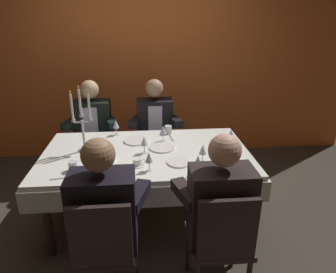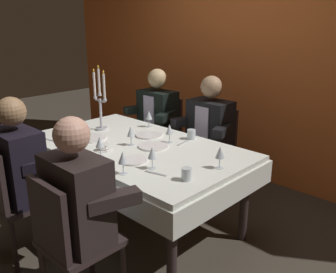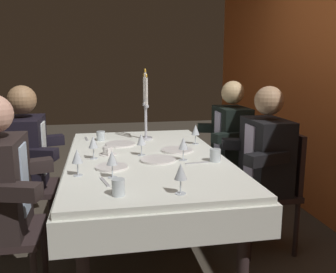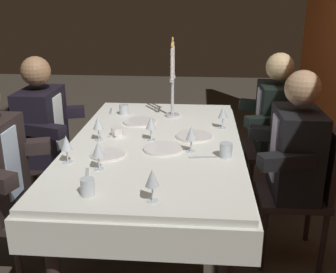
# 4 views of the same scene
# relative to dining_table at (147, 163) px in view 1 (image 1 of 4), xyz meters

# --- Properties ---
(ground_plane) EXTENTS (12.00, 12.00, 0.00)m
(ground_plane) POSITION_rel_dining_table_xyz_m (0.00, 0.00, -0.62)
(ground_plane) COLOR #3E362D
(back_wall) EXTENTS (6.00, 0.12, 2.70)m
(back_wall) POSITION_rel_dining_table_xyz_m (0.00, 1.66, 0.73)
(back_wall) COLOR orange
(back_wall) RESTS_ON ground_plane
(dining_table) EXTENTS (1.94, 1.14, 0.74)m
(dining_table) POSITION_rel_dining_table_xyz_m (0.00, 0.00, 0.00)
(dining_table) COLOR white
(dining_table) RESTS_ON ground_plane
(candelabra) EXTENTS (0.19, 0.11, 0.61)m
(candelabra) POSITION_rel_dining_table_xyz_m (-0.57, 0.07, 0.37)
(candelabra) COLOR silver
(candelabra) RESTS_ON dining_table
(dinner_plate_0) EXTENTS (0.24, 0.24, 0.01)m
(dinner_plate_0) POSITION_rel_dining_table_xyz_m (0.15, 0.07, 0.13)
(dinner_plate_0) COLOR white
(dinner_plate_0) RESTS_ON dining_table
(dinner_plate_1) EXTENTS (0.21, 0.21, 0.01)m
(dinner_plate_1) POSITION_rel_dining_table_xyz_m (0.28, -0.26, 0.13)
(dinner_plate_1) COLOR white
(dinner_plate_1) RESTS_ON dining_table
(dinner_plate_2) EXTENTS (0.25, 0.25, 0.01)m
(dinner_plate_2) POSITION_rel_dining_table_xyz_m (-0.39, -0.16, 0.13)
(dinner_plate_2) COLOR white
(dinner_plate_2) RESTS_ON dining_table
(dinner_plate_3) EXTENTS (0.24, 0.24, 0.01)m
(dinner_plate_3) POSITION_rel_dining_table_xyz_m (-0.10, 0.25, 0.13)
(dinner_plate_3) COLOR white
(dinner_plate_3) RESTS_ON dining_table
(wine_glass_0) EXTENTS (0.07, 0.07, 0.16)m
(wine_glass_0) POSITION_rel_dining_table_xyz_m (0.82, 0.08, 0.24)
(wine_glass_0) COLOR silver
(wine_glass_0) RESTS_ON dining_table
(wine_glass_1) EXTENTS (0.07, 0.07, 0.16)m
(wine_glass_1) POSITION_rel_dining_table_xyz_m (-0.02, -0.03, 0.23)
(wine_glass_1) COLOR silver
(wine_glass_1) RESTS_ON dining_table
(wine_glass_2) EXTENTS (0.07, 0.07, 0.16)m
(wine_glass_2) POSITION_rel_dining_table_xyz_m (-0.31, 0.45, 0.23)
(wine_glass_2) COLOR silver
(wine_glass_2) RESTS_ON dining_table
(wine_glass_3) EXTENTS (0.07, 0.07, 0.16)m
(wine_glass_3) POSITION_rel_dining_table_xyz_m (0.40, -0.46, 0.24)
(wine_glass_3) COLOR silver
(wine_glass_3) RESTS_ON dining_table
(wine_glass_4) EXTENTS (0.07, 0.07, 0.16)m
(wine_glass_4) POSITION_rel_dining_table_xyz_m (0.02, -0.37, 0.23)
(wine_glass_4) COLOR silver
(wine_glass_4) RESTS_ON dining_table
(wine_glass_5) EXTENTS (0.07, 0.07, 0.16)m
(wine_glass_5) POSITION_rel_dining_table_xyz_m (0.17, 0.24, 0.23)
(wine_glass_5) COLOR silver
(wine_glass_5) RESTS_ON dining_table
(wine_glass_6) EXTENTS (0.07, 0.07, 0.16)m
(wine_glass_6) POSITION_rel_dining_table_xyz_m (0.48, -0.26, 0.23)
(wine_glass_6) COLOR silver
(wine_glass_6) RESTS_ON dining_table
(water_tumbler_0) EXTENTS (0.08, 0.08, 0.09)m
(water_tumbler_0) POSITION_rel_dining_table_xyz_m (0.24, 0.45, 0.16)
(water_tumbler_0) COLOR silver
(water_tumbler_0) RESTS_ON dining_table
(water_tumbler_1) EXTENTS (0.07, 0.07, 0.09)m
(water_tumbler_1) POSITION_rel_dining_table_xyz_m (0.78, -0.24, 0.16)
(water_tumbler_1) COLOR silver
(water_tumbler_1) RESTS_ON dining_table
(water_tumbler_2) EXTENTS (0.07, 0.07, 0.08)m
(water_tumbler_2) POSITION_rel_dining_table_xyz_m (-0.60, -0.32, 0.16)
(water_tumbler_2) COLOR silver
(water_tumbler_2) RESTS_ON dining_table
(coffee_cup_0) EXTENTS (0.13, 0.12, 0.06)m
(coffee_cup_0) POSITION_rel_dining_table_xyz_m (-0.08, -0.27, 0.15)
(coffee_cup_0) COLOR white
(coffee_cup_0) RESTS_ON dining_table
(spoon_0) EXTENTS (0.04, 0.17, 0.01)m
(spoon_0) POSITION_rel_dining_table_xyz_m (0.27, 0.31, 0.12)
(spoon_0) COLOR #B7B7BC
(spoon_0) RESTS_ON dining_table
(fork_1) EXTENTS (0.17, 0.04, 0.01)m
(fork_1) POSITION_rel_dining_table_xyz_m (-0.67, -0.44, 0.12)
(fork_1) COLOR #B7B7BC
(fork_1) RESTS_ON dining_table
(fork_2) EXTENTS (0.17, 0.06, 0.01)m
(fork_2) POSITION_rel_dining_table_xyz_m (0.56, -0.30, 0.12)
(fork_2) COLOR #B7B7BC
(fork_2) RESTS_ON dining_table
(seated_diner_0) EXTENTS (0.63, 0.48, 1.24)m
(seated_diner_0) POSITION_rel_dining_table_xyz_m (-0.62, 0.89, 0.11)
(seated_diner_0) COLOR #2F2323
(seated_diner_0) RESTS_ON ground_plane
(seated_diner_1) EXTENTS (0.63, 0.48, 1.24)m
(seated_diner_1) POSITION_rel_dining_table_xyz_m (-0.29, -0.89, 0.11)
(seated_diner_1) COLOR #2F2323
(seated_diner_1) RESTS_ON ground_plane
(seated_diner_2) EXTENTS (0.63, 0.48, 1.24)m
(seated_diner_2) POSITION_rel_dining_table_xyz_m (0.12, 0.89, 0.11)
(seated_diner_2) COLOR #2F2323
(seated_diner_2) RESTS_ON ground_plane
(seated_diner_3) EXTENTS (0.63, 0.48, 1.24)m
(seated_diner_3) POSITION_rel_dining_table_xyz_m (0.48, -0.89, 0.11)
(seated_diner_3) COLOR #2F2323
(seated_diner_3) RESTS_ON ground_plane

